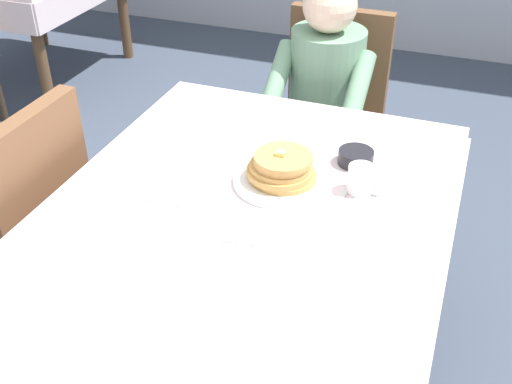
% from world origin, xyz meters
% --- Properties ---
extents(dining_table_main, '(1.12, 1.52, 0.74)m').
position_xyz_m(dining_table_main, '(0.00, 0.00, 0.65)').
color(dining_table_main, silver).
rests_on(dining_table_main, ground).
extents(chair_diner, '(0.44, 0.45, 0.93)m').
position_xyz_m(chair_diner, '(-0.04, 1.17, 0.53)').
color(chair_diner, brown).
rests_on(chair_diner, ground).
extents(diner_person, '(0.40, 0.43, 1.12)m').
position_xyz_m(diner_person, '(-0.04, 1.01, 0.67)').
color(diner_person, gray).
rests_on(diner_person, ground).
extents(chair_left_side, '(0.45, 0.44, 0.93)m').
position_xyz_m(chair_left_side, '(-0.77, 0.00, 0.53)').
color(chair_left_side, brown).
rests_on(chair_left_side, ground).
extents(plate_breakfast, '(0.28, 0.28, 0.02)m').
position_xyz_m(plate_breakfast, '(0.05, 0.20, 0.75)').
color(plate_breakfast, white).
rests_on(plate_breakfast, dining_table_main).
extents(breakfast_stack, '(0.21, 0.20, 0.09)m').
position_xyz_m(breakfast_stack, '(0.05, 0.20, 0.79)').
color(breakfast_stack, tan).
rests_on(breakfast_stack, plate_breakfast).
extents(cup_coffee, '(0.11, 0.08, 0.08)m').
position_xyz_m(cup_coffee, '(0.28, 0.24, 0.78)').
color(cup_coffee, white).
rests_on(cup_coffee, dining_table_main).
extents(bowl_butter, '(0.11, 0.11, 0.04)m').
position_xyz_m(bowl_butter, '(0.23, 0.38, 0.76)').
color(bowl_butter, black).
rests_on(bowl_butter, dining_table_main).
extents(fork_left_of_plate, '(0.02, 0.18, 0.00)m').
position_xyz_m(fork_left_of_plate, '(-0.14, 0.18, 0.74)').
color(fork_left_of_plate, silver).
rests_on(fork_left_of_plate, dining_table_main).
extents(knife_right_of_plate, '(0.03, 0.20, 0.00)m').
position_xyz_m(knife_right_of_plate, '(0.24, 0.18, 0.74)').
color(knife_right_of_plate, silver).
rests_on(knife_right_of_plate, dining_table_main).
extents(spoon_near_edge, '(0.15, 0.04, 0.00)m').
position_xyz_m(spoon_near_edge, '(0.03, -0.11, 0.74)').
color(spoon_near_edge, silver).
rests_on(spoon_near_edge, dining_table_main).
extents(napkin_folded, '(0.18, 0.13, 0.01)m').
position_xyz_m(napkin_folded, '(-0.20, 0.04, 0.74)').
color(napkin_folded, white).
rests_on(napkin_folded, dining_table_main).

